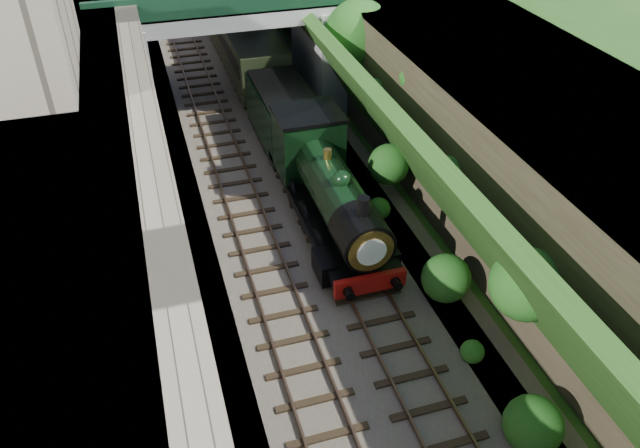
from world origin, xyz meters
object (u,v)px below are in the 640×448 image
(tree, at_px, (360,36))
(locomotive, at_px, (329,190))
(tender, at_px, (284,119))
(road_bridge, at_px, (252,33))

(tree, relative_size, locomotive, 0.65)
(locomotive, bearing_deg, tree, 63.65)
(tree, height_order, tender, tree)
(road_bridge, height_order, locomotive, road_bridge)
(road_bridge, distance_m, tree, 6.23)
(locomotive, height_order, tender, locomotive)
(tree, distance_m, locomotive, 10.97)
(tree, relative_size, tender, 1.10)
(road_bridge, relative_size, tender, 2.67)
(road_bridge, relative_size, tree, 2.42)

